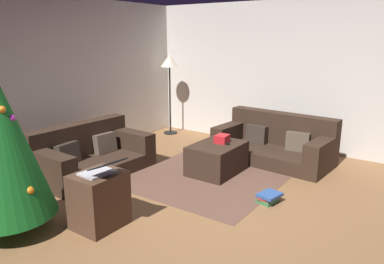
# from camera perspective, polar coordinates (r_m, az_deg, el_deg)

# --- Properties ---
(ground_plane) EXTENTS (6.40, 6.40, 0.00)m
(ground_plane) POSITION_cam_1_polar(r_m,az_deg,el_deg) (4.33, 3.14, -12.72)
(ground_plane) COLOR brown
(rear_partition) EXTENTS (6.40, 0.12, 2.60)m
(rear_partition) POSITION_cam_1_polar(r_m,az_deg,el_deg) (6.14, -22.64, 7.08)
(rear_partition) COLOR silver
(rear_partition) RESTS_ON ground_plane
(corner_partition) EXTENTS (0.12, 6.40, 2.60)m
(corner_partition) POSITION_cam_1_polar(r_m,az_deg,el_deg) (6.76, 17.61, 8.10)
(corner_partition) COLOR silver
(corner_partition) RESTS_ON ground_plane
(couch_left) EXTENTS (1.73, 0.98, 0.72)m
(couch_left) POSITION_cam_1_polar(r_m,az_deg,el_deg) (5.73, -15.55, -3.38)
(couch_left) COLOR #332319
(couch_left) RESTS_ON ground_plane
(couch_right) EXTENTS (1.03, 1.90, 0.76)m
(couch_right) POSITION_cam_1_polar(r_m,az_deg,el_deg) (6.20, 12.75, -1.74)
(couch_right) COLOR #332319
(couch_right) RESTS_ON ground_plane
(ottoman) EXTENTS (0.86, 0.62, 0.44)m
(ottoman) POSITION_cam_1_polar(r_m,az_deg,el_deg) (5.53, 3.87, -4.07)
(ottoman) COLOR #332319
(ottoman) RESTS_ON ground_plane
(gift_box) EXTENTS (0.23, 0.20, 0.12)m
(gift_box) POSITION_cam_1_polar(r_m,az_deg,el_deg) (5.54, 4.66, -1.04)
(gift_box) COLOR red
(gift_box) RESTS_ON ottoman
(tv_remote) EXTENTS (0.05, 0.16, 0.02)m
(tv_remote) POSITION_cam_1_polar(r_m,az_deg,el_deg) (5.47, 5.03, -1.75)
(tv_remote) COLOR black
(tv_remote) RESTS_ON ottoman
(christmas_tree) EXTENTS (0.94, 0.94, 1.78)m
(christmas_tree) POSITION_cam_1_polar(r_m,az_deg,el_deg) (4.11, -27.28, -1.78)
(christmas_tree) COLOR brown
(christmas_tree) RESTS_ON ground_plane
(side_table) EXTENTS (0.52, 0.44, 0.60)m
(side_table) POSITION_cam_1_polar(r_m,az_deg,el_deg) (4.10, -14.13, -10.14)
(side_table) COLOR #4C3323
(side_table) RESTS_ON ground_plane
(laptop) EXTENTS (0.35, 0.45, 0.19)m
(laptop) POSITION_cam_1_polar(r_m,az_deg,el_deg) (3.92, -13.85, -5.65)
(laptop) COLOR silver
(laptop) RESTS_ON side_table
(book_stack) EXTENTS (0.32, 0.28, 0.12)m
(book_stack) POSITION_cam_1_polar(r_m,az_deg,el_deg) (4.70, 11.68, -9.84)
(book_stack) COLOR #387A47
(book_stack) RESTS_ON ground_plane
(corner_lamp) EXTENTS (0.36, 0.36, 1.63)m
(corner_lamp) POSITION_cam_1_polar(r_m,az_deg,el_deg) (7.57, -3.49, 10.00)
(corner_lamp) COLOR black
(corner_lamp) RESTS_ON ground_plane
(area_rug) EXTENTS (2.60, 2.00, 0.01)m
(area_rug) POSITION_cam_1_polar(r_m,az_deg,el_deg) (5.60, 3.83, -6.17)
(area_rug) COLOR brown
(area_rug) RESTS_ON ground_plane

